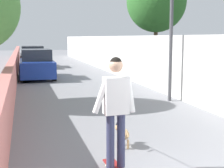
# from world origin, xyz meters

# --- Properties ---
(ground_plane) EXTENTS (80.00, 80.00, 0.00)m
(ground_plane) POSITION_xyz_m (14.00, 0.00, 0.00)
(ground_plane) COLOR gray
(wall_left) EXTENTS (48.00, 0.30, 1.17)m
(wall_left) POSITION_xyz_m (12.00, 2.91, 0.59)
(wall_left) COLOR #CC726B
(wall_left) RESTS_ON ground
(fence_right) EXTENTS (48.00, 0.30, 2.23)m
(fence_right) POSITION_xyz_m (12.00, -2.91, 1.12)
(fence_right) COLOR silver
(fence_right) RESTS_ON ground
(tree_right_near) EXTENTS (3.13, 3.13, 5.64)m
(tree_right_near) POSITION_xyz_m (13.00, -4.43, 4.02)
(tree_right_near) COLOR brown
(tree_right_near) RESTS_ON ground
(lamp_post) EXTENTS (0.36, 0.36, 4.17)m
(lamp_post) POSITION_xyz_m (6.72, -2.36, 2.87)
(lamp_post) COLOR #4C4C51
(lamp_post) RESTS_ON ground
(skateboard) EXTENTS (0.81, 0.25, 0.08)m
(skateboard) POSITION_xyz_m (1.37, 1.07, 0.07)
(skateboard) COLOR maroon
(skateboard) RESTS_ON ground
(person_skateboarder) EXTENTS (0.24, 0.71, 1.77)m
(person_skateboarder) POSITION_xyz_m (1.37, 1.07, 1.13)
(person_skateboarder) COLOR #333859
(person_skateboarder) RESTS_ON skateboard
(dog) EXTENTS (1.48, 0.60, 1.06)m
(dog) POSITION_xyz_m (2.55, 0.60, 0.27)
(dog) COLOR tan
(dog) RESTS_ON ground
(car_near) EXTENTS (4.08, 1.80, 1.54)m
(car_near) POSITION_xyz_m (14.36, 1.76, 0.71)
(car_near) COLOR navy
(car_near) RESTS_ON ground
(car_far) EXTENTS (4.35, 1.80, 1.54)m
(car_far) POSITION_xyz_m (21.16, 1.76, 0.72)
(car_far) COLOR black
(car_far) RESTS_ON ground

